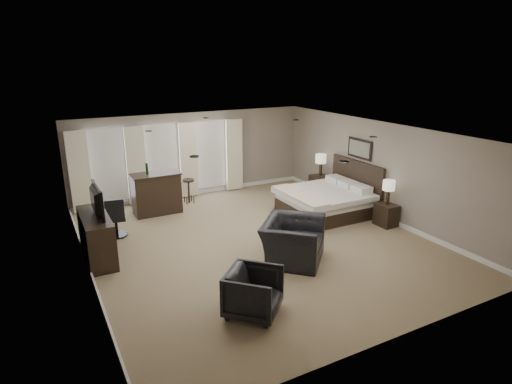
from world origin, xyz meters
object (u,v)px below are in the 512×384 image
nightstand_far (320,186)px  nightstand_near (386,215)px  armchair_near (293,234)px  bed (325,190)px  bar_stool_right (189,191)px  armchair_far (254,290)px  tv (94,212)px  lamp_near (388,193)px  desk_chair (115,217)px  dresser (97,237)px  lamp_far (321,165)px  bar_stool_left (144,200)px  bar_counter (157,193)px

nightstand_far → nightstand_near: bearing=-90.0°
nightstand_far → armchair_near: armchair_near is taller
bed → bar_stool_right: bearing=138.4°
armchair_near → armchair_far: size_ratio=1.56×
tv → armchair_far: (2.00, -3.45, -0.63)m
lamp_near → tv: 7.08m
tv → desk_chair: bearing=-28.8°
nightstand_near → dresser: dresser is taller
lamp_near → lamp_far: (0.00, 2.90, 0.09)m
bar_stool_left → desk_chair: size_ratio=0.75×
lamp_far → tv: bearing=-168.5°
armchair_far → bar_stool_left: (-0.38, 5.90, -0.07)m
nightstand_near → armchair_far: armchair_far is taller
lamp_far → bar_stool_left: (-5.30, 1.05, -0.61)m
bed → lamp_far: size_ratio=3.20×
tv → bar_stool_right: 4.06m
nightstand_near → tv: (-6.92, 1.50, 0.78)m
lamp_near → bar_stool_right: size_ratio=0.87×
dresser → desk_chair: bearing=61.2°
bar_counter → desk_chair: bar_counter is taller
bar_stool_left → bar_stool_right: (1.39, 0.19, -0.01)m
nightstand_near → lamp_far: lamp_far is taller
lamp_near → armchair_near: (-3.24, -0.55, -0.29)m
nightstand_near → nightstand_far: (0.00, 2.90, 0.03)m
armchair_far → lamp_far: bearing=-0.2°
lamp_far → armchair_far: 6.94m
nightstand_far → dresser: dresser is taller
lamp_far → armchair_far: bearing=-135.4°
dresser → desk_chair: (0.59, 1.07, 0.01)m
bed → nightstand_near: 1.75m
nightstand_far → lamp_near: bearing=-90.0°
nightstand_far → bar_stool_right: bar_stool_right is taller
armchair_far → nightstand_far: bearing=-0.2°
nightstand_far → armchair_far: size_ratio=0.72×
bar_stool_left → armchair_near: bearing=-65.3°
desk_chair → armchair_near: bearing=143.1°
desk_chair → bar_stool_right: bearing=-138.7°
tv → armchair_far: size_ratio=1.27×
tv → lamp_near: bearing=-102.2°
lamp_near → armchair_far: (-4.92, -1.96, -0.45)m
lamp_near → armchair_near: bearing=-170.4°
bed → nightstand_near: size_ratio=3.84×
lamp_far → desk_chair: size_ratio=0.69×
armchair_far → dresser: bearing=75.2°
nightstand_near → bar_stool_right: bar_stool_right is taller
nightstand_far → lamp_near: 2.96m
bar_stool_left → dresser: bearing=-123.4°
tv → bar_stool_right: bearing=-48.7°
bed → nightstand_far: bearing=58.5°
nightstand_far → desk_chair: bearing=-177.0°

